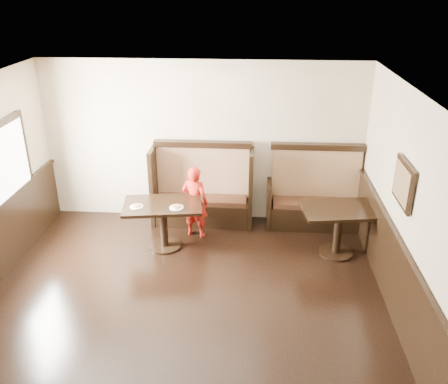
# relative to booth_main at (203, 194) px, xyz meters

# --- Properties ---
(ground) EXTENTS (7.00, 7.00, 0.00)m
(ground) POSITION_rel_booth_main_xyz_m (0.00, -3.30, -0.53)
(ground) COLOR black
(ground) RESTS_ON ground
(room_shell) EXTENTS (7.00, 7.00, 7.00)m
(room_shell) POSITION_rel_booth_main_xyz_m (-0.30, -3.01, 0.14)
(room_shell) COLOR beige
(room_shell) RESTS_ON ground
(booth_main) EXTENTS (1.75, 0.72, 1.45)m
(booth_main) POSITION_rel_booth_main_xyz_m (0.00, 0.00, 0.00)
(booth_main) COLOR black
(booth_main) RESTS_ON ground
(booth_neighbor) EXTENTS (1.65, 0.72, 1.45)m
(booth_neighbor) POSITION_rel_booth_main_xyz_m (1.95, -0.00, -0.05)
(booth_neighbor) COLOR black
(booth_neighbor) RESTS_ON ground
(table_main) EXTENTS (1.30, 0.92, 0.77)m
(table_main) POSITION_rel_booth_main_xyz_m (-0.52, -0.95, 0.06)
(table_main) COLOR black
(table_main) RESTS_ON ground
(table_neighbor) EXTENTS (1.23, 0.90, 0.79)m
(table_neighbor) POSITION_rel_booth_main_xyz_m (2.21, -0.97, 0.07)
(table_neighbor) COLOR black
(table_neighbor) RESTS_ON ground
(child) EXTENTS (0.51, 0.41, 1.24)m
(child) POSITION_rel_booth_main_xyz_m (-0.07, -0.54, 0.09)
(child) COLOR red
(child) RESTS_ON ground
(pizza_plate_left) EXTENTS (0.20, 0.20, 0.04)m
(pizza_plate_left) POSITION_rel_booth_main_xyz_m (-0.90, -1.08, 0.26)
(pizza_plate_left) COLOR white
(pizza_plate_left) RESTS_ON table_main
(pizza_plate_right) EXTENTS (0.22, 0.22, 0.04)m
(pizza_plate_right) POSITION_rel_booth_main_xyz_m (-0.28, -1.08, 0.26)
(pizza_plate_right) COLOR white
(pizza_plate_right) RESTS_ON table_main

